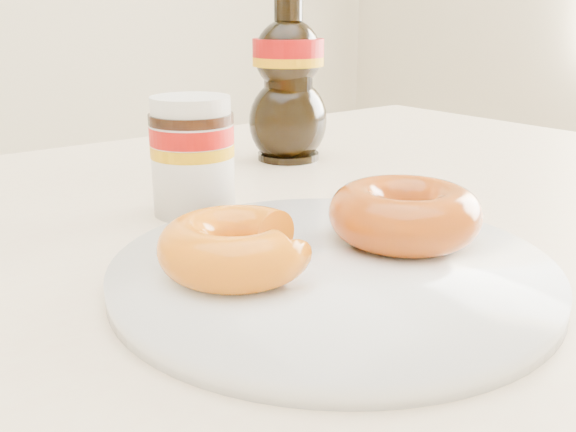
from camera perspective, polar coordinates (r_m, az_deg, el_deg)
dining_table at (r=0.56m, az=-6.11°, el=-10.19°), size 1.40×0.90×0.75m
plate at (r=0.45m, az=3.96°, el=-4.82°), size 0.31×0.31×0.02m
donut_bitten at (r=0.42m, az=-4.67°, el=-2.70°), size 0.11×0.11×0.04m
donut_whole at (r=0.49m, az=10.32°, el=0.23°), size 0.12×0.12×0.04m
nutella_jar at (r=0.59m, az=-8.48°, el=5.73°), size 0.08×0.08×0.11m
syrup_bottle at (r=0.80m, az=0.02°, el=12.09°), size 0.11×0.10×0.20m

